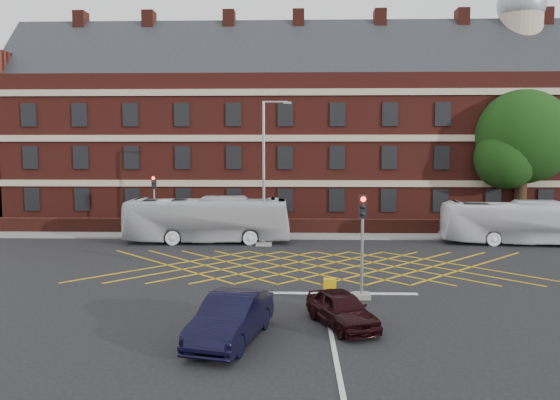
{
  "coord_description": "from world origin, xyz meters",
  "views": [
    {
      "loc": [
        -1.19,
        -26.33,
        6.11
      ],
      "look_at": [
        -2.0,
        1.5,
        3.54
      ],
      "focal_mm": 35.0,
      "sensor_mm": 36.0,
      "label": 1
    }
  ],
  "objects_px": {
    "traffic_light_far": "(155,211)",
    "direction_signs": "(138,217)",
    "car_maroon": "(342,309)",
    "street_lamp": "(265,196)",
    "bus_left": "(208,220)",
    "utility_cabinet": "(330,291)",
    "traffic_light_near": "(362,256)",
    "car_navy": "(231,318)",
    "deciduous_tree": "(522,144)",
    "bus_right": "(522,223)"
  },
  "relations": [
    {
      "from": "car_navy",
      "to": "traffic_light_near",
      "type": "height_order",
      "value": "traffic_light_near"
    },
    {
      "from": "traffic_light_far",
      "to": "direction_signs",
      "type": "distance_m",
      "value": 1.2
    },
    {
      "from": "car_navy",
      "to": "deciduous_tree",
      "type": "bearing_deg",
      "value": 65.54
    },
    {
      "from": "traffic_light_far",
      "to": "street_lamp",
      "type": "xyz_separation_m",
      "value": [
        8.05,
        -3.6,
        1.4
      ]
    },
    {
      "from": "bus_left",
      "to": "car_navy",
      "type": "height_order",
      "value": "bus_left"
    },
    {
      "from": "traffic_light_near",
      "to": "street_lamp",
      "type": "bearing_deg",
      "value": 110.72
    },
    {
      "from": "car_maroon",
      "to": "street_lamp",
      "type": "bearing_deg",
      "value": 80.68
    },
    {
      "from": "bus_left",
      "to": "car_navy",
      "type": "relative_size",
      "value": 2.38
    },
    {
      "from": "car_navy",
      "to": "traffic_light_near",
      "type": "distance_m",
      "value": 7.14
    },
    {
      "from": "direction_signs",
      "to": "bus_left",
      "type": "bearing_deg",
      "value": -23.98
    },
    {
      "from": "utility_cabinet",
      "to": "street_lamp",
      "type": "bearing_deg",
      "value": 104.21
    },
    {
      "from": "bus_left",
      "to": "direction_signs",
      "type": "bearing_deg",
      "value": 64.44
    },
    {
      "from": "car_navy",
      "to": "street_lamp",
      "type": "relative_size",
      "value": 0.5
    },
    {
      "from": "bus_right",
      "to": "street_lamp",
      "type": "height_order",
      "value": "street_lamp"
    },
    {
      "from": "car_navy",
      "to": "street_lamp",
      "type": "distance_m",
      "value": 17.78
    },
    {
      "from": "car_maroon",
      "to": "utility_cabinet",
      "type": "relative_size",
      "value": 3.67
    },
    {
      "from": "bus_right",
      "to": "direction_signs",
      "type": "height_order",
      "value": "bus_right"
    },
    {
      "from": "bus_left",
      "to": "traffic_light_far",
      "type": "height_order",
      "value": "traffic_light_far"
    },
    {
      "from": "traffic_light_near",
      "to": "bus_right",
      "type": "bearing_deg",
      "value": 48.16
    },
    {
      "from": "bus_right",
      "to": "deciduous_tree",
      "type": "xyz_separation_m",
      "value": [
        2.47,
        6.54,
        5.17
      ]
    },
    {
      "from": "car_maroon",
      "to": "traffic_light_far",
      "type": "xyz_separation_m",
      "value": [
        -11.63,
        19.66,
        1.15
      ]
    },
    {
      "from": "car_maroon",
      "to": "direction_signs",
      "type": "bearing_deg",
      "value": 101.42
    },
    {
      "from": "deciduous_tree",
      "to": "traffic_light_far",
      "type": "bearing_deg",
      "value": -171.98
    },
    {
      "from": "street_lamp",
      "to": "bus_left",
      "type": "bearing_deg",
      "value": 166.05
    },
    {
      "from": "car_navy",
      "to": "deciduous_tree",
      "type": "distance_m",
      "value": 32.06
    },
    {
      "from": "traffic_light_near",
      "to": "direction_signs",
      "type": "bearing_deg",
      "value": 131.35
    },
    {
      "from": "car_maroon",
      "to": "deciduous_tree",
      "type": "xyz_separation_m",
      "value": [
        15.5,
        23.48,
        5.96
      ]
    },
    {
      "from": "car_maroon",
      "to": "utility_cabinet",
      "type": "bearing_deg",
      "value": 72.92
    },
    {
      "from": "car_maroon",
      "to": "traffic_light_far",
      "type": "height_order",
      "value": "traffic_light_far"
    },
    {
      "from": "street_lamp",
      "to": "direction_signs",
      "type": "xyz_separation_m",
      "value": [
        -9.15,
        3.31,
        -1.79
      ]
    },
    {
      "from": "utility_cabinet",
      "to": "direction_signs",
      "type": "bearing_deg",
      "value": 127.14
    },
    {
      "from": "street_lamp",
      "to": "utility_cabinet",
      "type": "distance_m",
      "value": 13.84
    },
    {
      "from": "deciduous_tree",
      "to": "direction_signs",
      "type": "relative_size",
      "value": 4.84
    },
    {
      "from": "car_maroon",
      "to": "traffic_light_near",
      "type": "bearing_deg",
      "value": 51.01
    },
    {
      "from": "bus_right",
      "to": "utility_cabinet",
      "type": "relative_size",
      "value": 10.25
    },
    {
      "from": "deciduous_tree",
      "to": "car_navy",
      "type": "bearing_deg",
      "value": -127.43
    },
    {
      "from": "bus_left",
      "to": "deciduous_tree",
      "type": "relative_size",
      "value": 1.02
    },
    {
      "from": "utility_cabinet",
      "to": "traffic_light_near",
      "type": "bearing_deg",
      "value": 28.58
    },
    {
      "from": "direction_signs",
      "to": "utility_cabinet",
      "type": "height_order",
      "value": "direction_signs"
    },
    {
      "from": "utility_cabinet",
      "to": "traffic_light_far",
      "type": "bearing_deg",
      "value": 124.18
    },
    {
      "from": "deciduous_tree",
      "to": "traffic_light_near",
      "type": "distance_m",
      "value": 24.97
    },
    {
      "from": "bus_left",
      "to": "utility_cabinet",
      "type": "distance_m",
      "value": 15.87
    },
    {
      "from": "bus_right",
      "to": "car_maroon",
      "type": "height_order",
      "value": "bus_right"
    },
    {
      "from": "car_maroon",
      "to": "deciduous_tree",
      "type": "relative_size",
      "value": 0.34
    },
    {
      "from": "traffic_light_near",
      "to": "utility_cabinet",
      "type": "bearing_deg",
      "value": -151.42
    },
    {
      "from": "street_lamp",
      "to": "direction_signs",
      "type": "relative_size",
      "value": 4.16
    },
    {
      "from": "bus_left",
      "to": "bus_right",
      "type": "relative_size",
      "value": 1.07
    },
    {
      "from": "car_maroon",
      "to": "utility_cabinet",
      "type": "xyz_separation_m",
      "value": [
        -0.24,
        2.9,
        -0.12
      ]
    },
    {
      "from": "bus_left",
      "to": "car_navy",
      "type": "xyz_separation_m",
      "value": [
        3.76,
        -18.57,
        -0.76
      ]
    },
    {
      "from": "car_maroon",
      "to": "deciduous_tree",
      "type": "height_order",
      "value": "deciduous_tree"
    }
  ]
}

